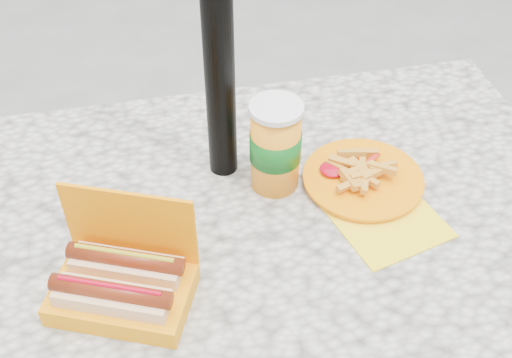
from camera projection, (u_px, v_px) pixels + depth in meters
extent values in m
cube|color=beige|center=(241.00, 241.00, 1.06)|extent=(1.20, 0.80, 0.05)
cylinder|color=black|center=(2.00, 289.00, 1.46)|extent=(0.07, 0.07, 0.70)
cylinder|color=black|center=(415.00, 222.00, 1.61)|extent=(0.07, 0.07, 0.70)
cube|color=orange|center=(123.00, 294.00, 0.93)|extent=(0.23, 0.20, 0.03)
cube|color=orange|center=(130.00, 224.00, 0.92)|extent=(0.18, 0.08, 0.13)
cube|color=#EAC088|center=(113.00, 302.00, 0.90)|extent=(0.17, 0.11, 0.04)
cylinder|color=maroon|center=(111.00, 291.00, 0.88)|extent=(0.17, 0.09, 0.03)
cylinder|color=#A40315|center=(109.00, 286.00, 0.87)|extent=(0.14, 0.07, 0.01)
cube|color=#EAC088|center=(128.00, 270.00, 0.94)|extent=(0.17, 0.11, 0.04)
cylinder|color=maroon|center=(125.00, 259.00, 0.92)|extent=(0.17, 0.09, 0.03)
cylinder|color=#ADA31A|center=(124.00, 253.00, 0.91)|extent=(0.14, 0.07, 0.01)
cube|color=yellow|center=(387.00, 220.00, 1.06)|extent=(0.20, 0.20, 0.00)
cylinder|color=orange|center=(363.00, 179.00, 1.12)|extent=(0.20, 0.20, 0.01)
cylinder|color=orange|center=(363.00, 178.00, 1.12)|extent=(0.21, 0.21, 0.01)
cube|color=gold|center=(358.00, 170.00, 1.11)|extent=(0.05, 0.03, 0.01)
cube|color=gold|center=(352.00, 153.00, 1.14)|extent=(0.05, 0.02, 0.01)
cube|color=gold|center=(343.00, 162.00, 1.13)|extent=(0.05, 0.04, 0.01)
cube|color=gold|center=(366.00, 179.00, 1.10)|extent=(0.04, 0.05, 0.01)
cube|color=gold|center=(360.00, 167.00, 1.11)|extent=(0.03, 0.05, 0.01)
cube|color=gold|center=(353.00, 173.00, 1.11)|extent=(0.05, 0.03, 0.01)
cube|color=gold|center=(365.00, 182.00, 1.09)|extent=(0.03, 0.05, 0.01)
cube|color=gold|center=(366.00, 171.00, 1.11)|extent=(0.05, 0.04, 0.01)
cube|color=gold|center=(363.00, 169.00, 1.11)|extent=(0.03, 0.05, 0.01)
cube|color=gold|center=(375.00, 173.00, 1.10)|extent=(0.05, 0.03, 0.01)
cube|color=gold|center=(350.00, 184.00, 1.09)|extent=(0.05, 0.03, 0.01)
cube|color=gold|center=(364.00, 175.00, 1.10)|extent=(0.05, 0.02, 0.01)
cube|color=gold|center=(383.00, 166.00, 1.11)|extent=(0.05, 0.02, 0.01)
cube|color=gold|center=(338.00, 168.00, 1.12)|extent=(0.04, 0.05, 0.01)
cube|color=gold|center=(349.00, 180.00, 1.09)|extent=(0.02, 0.05, 0.01)
cube|color=gold|center=(367.00, 180.00, 1.09)|extent=(0.05, 0.04, 0.01)
cube|color=gold|center=(364.00, 152.00, 1.15)|extent=(0.05, 0.02, 0.01)
cube|color=gold|center=(357.00, 169.00, 1.12)|extent=(0.05, 0.04, 0.01)
cube|color=gold|center=(382.00, 168.00, 1.10)|extent=(0.05, 0.04, 0.01)
cube|color=gold|center=(363.00, 176.00, 1.11)|extent=(0.05, 0.04, 0.01)
ellipsoid|color=#A40315|center=(332.00, 169.00, 1.13)|extent=(0.04, 0.04, 0.01)
cube|color=red|center=(365.00, 166.00, 1.12)|extent=(0.08, 0.06, 0.00)
cylinder|color=orange|center=(275.00, 148.00, 1.08)|extent=(0.08, 0.08, 0.16)
cylinder|color=#0D5717|center=(275.00, 146.00, 1.07)|extent=(0.09, 0.09, 0.05)
cylinder|color=white|center=(276.00, 108.00, 1.02)|extent=(0.09, 0.09, 0.01)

